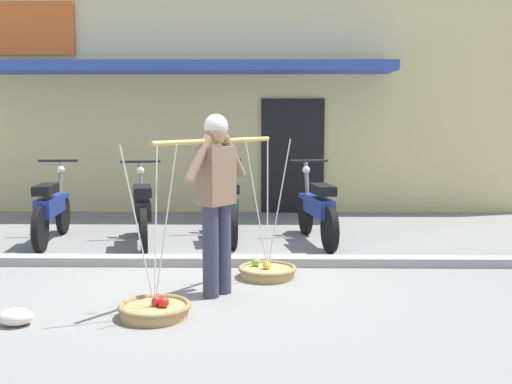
{
  "coord_description": "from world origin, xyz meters",
  "views": [
    {
      "loc": [
        0.55,
        -6.03,
        1.65
      ],
      "look_at": [
        0.45,
        0.6,
        0.85
      ],
      "focal_mm": 42.54,
      "sensor_mm": 36.0,
      "label": 1
    }
  ],
  "objects": [
    {
      "name": "motorcycle_second_in_row",
      "position": [
        -1.05,
        1.77,
        0.45
      ],
      "size": [
        0.6,
        1.79,
        1.09
      ],
      "color": "black",
      "rests_on": "ground"
    },
    {
      "name": "fruit_vendor",
      "position": [
        0.1,
        -0.47,
        0.98
      ],
      "size": [
        0.99,
        1.32,
        1.7
      ],
      "color": "#38384C",
      "rests_on": "ground"
    },
    {
      "name": "ground_plane",
      "position": [
        0.0,
        0.0,
        0.0
      ],
      "size": [
        90.0,
        90.0,
        0.0
      ],
      "primitive_type": "plane",
      "color": "gray"
    },
    {
      "name": "sidewalk_curb",
      "position": [
        0.0,
        0.7,
        0.05
      ],
      "size": [
        20.0,
        0.24,
        0.1
      ],
      "primitive_type": "cube",
      "color": "gray",
      "rests_on": "ground"
    },
    {
      "name": "fruit_basket_right_side",
      "position": [
        0.58,
        0.17,
        0.08
      ],
      "size": [
        0.61,
        0.61,
        1.45
      ],
      "color": "tan",
      "rests_on": "ground"
    },
    {
      "name": "motorcycle_end_of_row",
      "position": [
        1.25,
        1.95,
        0.45
      ],
      "size": [
        0.55,
        1.81,
        1.09
      ],
      "color": "black",
      "rests_on": "ground"
    },
    {
      "name": "fruit_basket_left_side",
      "position": [
        -0.37,
        -1.12,
        0.07
      ],
      "size": [
        0.61,
        0.61,
        1.45
      ],
      "color": "tan",
      "rests_on": "ground"
    },
    {
      "name": "storefront_building",
      "position": [
        -0.92,
        7.14,
        2.1
      ],
      "size": [
        13.0,
        6.0,
        4.2
      ],
      "color": "#DBC684",
      "rests_on": "ground"
    },
    {
      "name": "motorcycle_nearest_shop",
      "position": [
        -2.3,
        1.92,
        0.45
      ],
      "size": [
        0.54,
        1.82,
        1.09
      ],
      "color": "black",
      "rests_on": "ground"
    },
    {
      "name": "plastic_litter_bag",
      "position": [
        -1.45,
        -1.35,
        0.07
      ],
      "size": [
        0.28,
        0.22,
        0.14
      ],
      "primitive_type": "ellipsoid",
      "color": "silver",
      "rests_on": "ground"
    },
    {
      "name": "motorcycle_third_in_row",
      "position": [
        0.02,
        2.14,
        0.45
      ],
      "size": [
        0.56,
        1.8,
        1.09
      ],
      "color": "black",
      "rests_on": "ground"
    }
  ]
}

